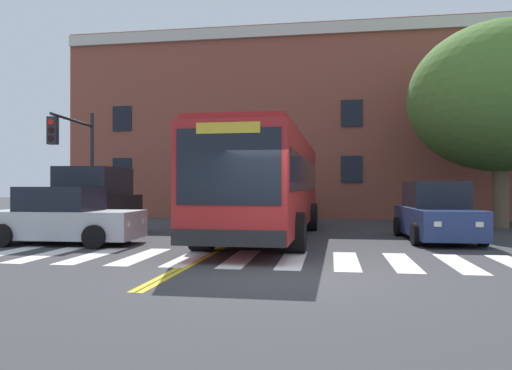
{
  "coord_description": "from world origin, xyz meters",
  "views": [
    {
      "loc": [
        1.15,
        -9.61,
        1.73
      ],
      "look_at": [
        -1.44,
        6.04,
        1.76
      ],
      "focal_mm": 35.0,
      "sensor_mm": 36.0,
      "label": 1
    }
  ],
  "objects_px": {
    "car_navy_far_lane": "(436,214)",
    "car_white_behind_bus": "(262,203)",
    "traffic_light_far_corner": "(76,148)",
    "car_silver_cross_street": "(64,218)",
    "car_black_near_lane": "(95,203)",
    "street_tree_curbside_large": "(501,97)",
    "city_bus": "(268,182)"
  },
  "relations": [
    {
      "from": "car_black_near_lane",
      "to": "street_tree_curbside_large",
      "type": "relative_size",
      "value": 0.48
    },
    {
      "from": "car_black_near_lane",
      "to": "car_navy_far_lane",
      "type": "bearing_deg",
      "value": 1.49
    },
    {
      "from": "car_silver_cross_street",
      "to": "car_black_near_lane",
      "type": "bearing_deg",
      "value": 97.13
    },
    {
      "from": "car_black_near_lane",
      "to": "street_tree_curbside_large",
      "type": "xyz_separation_m",
      "value": [
        15.01,
        5.72,
        4.28
      ]
    },
    {
      "from": "traffic_light_far_corner",
      "to": "street_tree_curbside_large",
      "type": "bearing_deg",
      "value": 11.26
    },
    {
      "from": "city_bus",
      "to": "car_white_behind_bus",
      "type": "distance_m",
      "value": 8.37
    },
    {
      "from": "city_bus",
      "to": "traffic_light_far_corner",
      "type": "distance_m",
      "value": 8.41
    },
    {
      "from": "car_black_near_lane",
      "to": "car_white_behind_bus",
      "type": "relative_size",
      "value": 1.17
    },
    {
      "from": "car_white_behind_bus",
      "to": "traffic_light_far_corner",
      "type": "relative_size",
      "value": 0.86
    },
    {
      "from": "city_bus",
      "to": "car_navy_far_lane",
      "type": "height_order",
      "value": "city_bus"
    },
    {
      "from": "car_silver_cross_street",
      "to": "street_tree_curbside_large",
      "type": "bearing_deg",
      "value": 29.27
    },
    {
      "from": "city_bus",
      "to": "street_tree_curbside_large",
      "type": "distance_m",
      "value": 11.0
    },
    {
      "from": "traffic_light_far_corner",
      "to": "car_silver_cross_street",
      "type": "bearing_deg",
      "value": -64.29
    },
    {
      "from": "car_black_near_lane",
      "to": "car_white_behind_bus",
      "type": "xyz_separation_m",
      "value": [
        4.6,
        8.58,
        -0.26
      ]
    },
    {
      "from": "car_navy_far_lane",
      "to": "street_tree_curbside_large",
      "type": "xyz_separation_m",
      "value": [
        3.56,
        5.42,
        4.56
      ]
    },
    {
      "from": "car_navy_far_lane",
      "to": "car_silver_cross_street",
      "type": "height_order",
      "value": "car_navy_far_lane"
    },
    {
      "from": "city_bus",
      "to": "car_black_near_lane",
      "type": "xyz_separation_m",
      "value": [
        -6.05,
        -0.4,
        -0.73
      ]
    },
    {
      "from": "car_navy_far_lane",
      "to": "car_silver_cross_street",
      "type": "relative_size",
      "value": 1.05
    },
    {
      "from": "city_bus",
      "to": "car_white_behind_bus",
      "type": "height_order",
      "value": "city_bus"
    },
    {
      "from": "traffic_light_far_corner",
      "to": "street_tree_curbside_large",
      "type": "distance_m",
      "value": 17.49
    },
    {
      "from": "traffic_light_far_corner",
      "to": "city_bus",
      "type": "bearing_deg",
      "value": -13.44
    },
    {
      "from": "car_black_near_lane",
      "to": "car_white_behind_bus",
      "type": "distance_m",
      "value": 9.74
    },
    {
      "from": "car_black_near_lane",
      "to": "traffic_light_far_corner",
      "type": "height_order",
      "value": "traffic_light_far_corner"
    },
    {
      "from": "car_white_behind_bus",
      "to": "street_tree_curbside_large",
      "type": "xyz_separation_m",
      "value": [
        10.41,
        -2.87,
        4.54
      ]
    },
    {
      "from": "street_tree_curbside_large",
      "to": "traffic_light_far_corner",
      "type": "bearing_deg",
      "value": -168.74
    },
    {
      "from": "city_bus",
      "to": "street_tree_curbside_large",
      "type": "height_order",
      "value": "street_tree_curbside_large"
    },
    {
      "from": "car_white_behind_bus",
      "to": "car_silver_cross_street",
      "type": "xyz_separation_m",
      "value": [
        -4.28,
        -11.1,
        -0.08
      ]
    },
    {
      "from": "car_silver_cross_street",
      "to": "street_tree_curbside_large",
      "type": "distance_m",
      "value": 17.47
    },
    {
      "from": "city_bus",
      "to": "car_silver_cross_street",
      "type": "distance_m",
      "value": 6.53
    },
    {
      "from": "car_silver_cross_street",
      "to": "car_navy_far_lane",
      "type": "bearing_deg",
      "value": 14.2
    },
    {
      "from": "car_navy_far_lane",
      "to": "car_white_behind_bus",
      "type": "distance_m",
      "value": 10.75
    },
    {
      "from": "car_white_behind_bus",
      "to": "street_tree_curbside_large",
      "type": "height_order",
      "value": "street_tree_curbside_large"
    }
  ]
}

